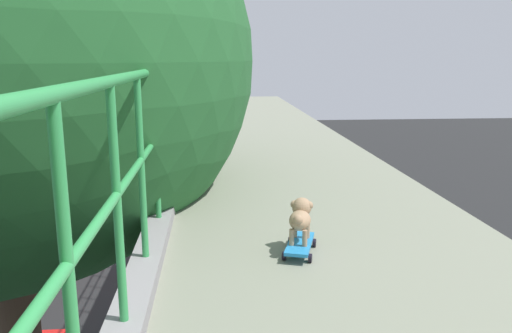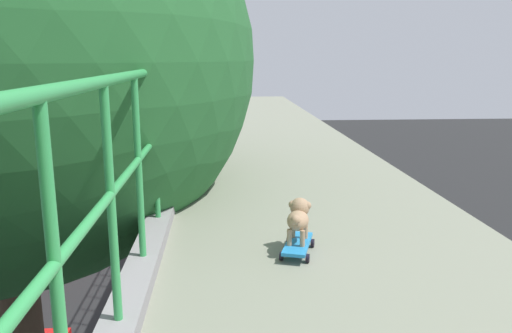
# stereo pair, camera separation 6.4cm
# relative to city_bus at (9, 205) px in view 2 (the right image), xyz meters

# --- Properties ---
(city_bus) EXTENTS (2.69, 10.74, 3.00)m
(city_bus) POSITION_rel_city_bus_xyz_m (0.00, 0.00, 0.00)
(city_bus) COLOR red
(city_bus) RESTS_ON ground
(toy_skateboard) EXTENTS (0.30, 0.49, 0.09)m
(toy_skateboard) POSITION_rel_city_bus_xyz_m (9.26, -16.81, 4.60)
(toy_skateboard) COLOR #2382C7
(toy_skateboard) RESTS_ON overpass_deck
(small_dog) EXTENTS (0.22, 0.34, 0.30)m
(small_dog) POSITION_rel_city_bus_xyz_m (9.27, -16.77, 4.80)
(small_dog) COLOR tan
(small_dog) RESTS_ON toy_skateboard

